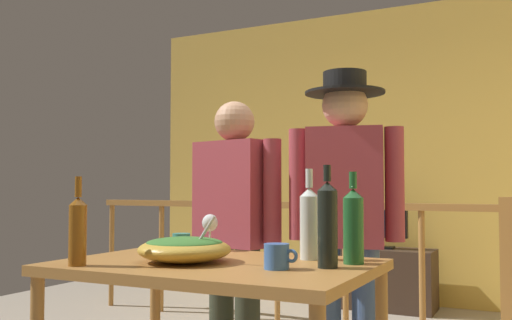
# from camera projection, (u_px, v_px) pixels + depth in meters

# --- Properties ---
(back_wall) EXTENTS (5.86, 0.10, 2.79)m
(back_wall) POSITION_uv_depth(u_px,v_px,m) (437.00, 152.00, 5.25)
(back_wall) COLOR gold
(back_wall) RESTS_ON ground_plane
(stair_railing) EXTENTS (3.42, 0.10, 1.01)m
(stair_railing) POSITION_uv_depth(u_px,v_px,m) (337.00, 246.00, 4.27)
(stair_railing) COLOR #9E6B33
(stair_railing) RESTS_ON ground_plane
(tv_console) EXTENTS (0.90, 0.40, 0.53)m
(tv_console) POSITION_uv_depth(u_px,v_px,m) (383.00, 279.00, 5.08)
(tv_console) COLOR #38281E
(tv_console) RESTS_ON ground_plane
(flat_screen_tv) EXTENTS (0.46, 0.12, 0.38)m
(flat_screen_tv) POSITION_uv_depth(u_px,v_px,m) (381.00, 223.00, 5.07)
(flat_screen_tv) COLOR black
(flat_screen_tv) RESTS_ON tv_console
(serving_table) EXTENTS (1.19, 0.81, 0.78)m
(serving_table) POSITION_uv_depth(u_px,v_px,m) (216.00, 284.00, 2.21)
(serving_table) COLOR #9E6B33
(serving_table) RESTS_ON ground_plane
(salad_bowl) EXTENTS (0.36, 0.36, 0.18)m
(salad_bowl) POSITION_uv_depth(u_px,v_px,m) (185.00, 248.00, 2.20)
(salad_bowl) COLOR gold
(salad_bowl) RESTS_ON serving_table
(wine_glass) EXTENTS (0.07, 0.07, 0.17)m
(wine_glass) POSITION_uv_depth(u_px,v_px,m) (210.00, 225.00, 2.61)
(wine_glass) COLOR silver
(wine_glass) RESTS_ON serving_table
(wine_bottle_amber) EXTENTS (0.06, 0.06, 0.33)m
(wine_bottle_amber) POSITION_uv_depth(u_px,v_px,m) (78.00, 229.00, 2.11)
(wine_bottle_amber) COLOR brown
(wine_bottle_amber) RESTS_ON serving_table
(wine_bottle_green) EXTENTS (0.08, 0.08, 0.35)m
(wine_bottle_green) POSITION_uv_depth(u_px,v_px,m) (353.00, 225.00, 2.16)
(wine_bottle_green) COLOR #1E5628
(wine_bottle_green) RESTS_ON serving_table
(wine_bottle_dark) EXTENTS (0.07, 0.07, 0.37)m
(wine_bottle_dark) POSITION_uv_depth(u_px,v_px,m) (327.00, 223.00, 2.05)
(wine_bottle_dark) COLOR black
(wine_bottle_dark) RESTS_ON serving_table
(wine_bottle_clear) EXTENTS (0.08, 0.08, 0.36)m
(wine_bottle_clear) POSITION_uv_depth(u_px,v_px,m) (309.00, 222.00, 2.29)
(wine_bottle_clear) COLOR silver
(wine_bottle_clear) RESTS_ON serving_table
(mug_blue) EXTENTS (0.13, 0.09, 0.09)m
(mug_blue) POSITION_uv_depth(u_px,v_px,m) (277.00, 256.00, 2.02)
(mug_blue) COLOR #3866B2
(mug_blue) RESTS_ON serving_table
(mug_teal) EXTENTS (0.12, 0.08, 0.08)m
(mug_teal) POSITION_uv_depth(u_px,v_px,m) (182.00, 242.00, 2.57)
(mug_teal) COLOR teal
(mug_teal) RESTS_ON serving_table
(person_standing_left) EXTENTS (0.58, 0.31, 1.52)m
(person_standing_left) POSITION_uv_depth(u_px,v_px,m) (234.00, 222.00, 2.98)
(person_standing_left) COLOR #2D3323
(person_standing_left) RESTS_ON ground_plane
(person_standing_right) EXTENTS (0.53, 0.38, 1.62)m
(person_standing_right) POSITION_uv_depth(u_px,v_px,m) (346.00, 211.00, 2.71)
(person_standing_right) COLOR #3D5684
(person_standing_right) RESTS_ON ground_plane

